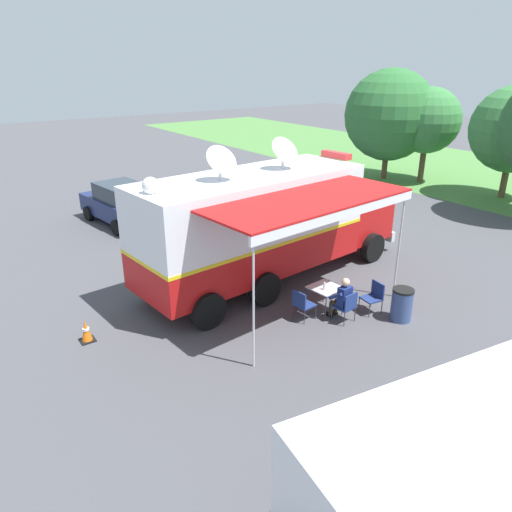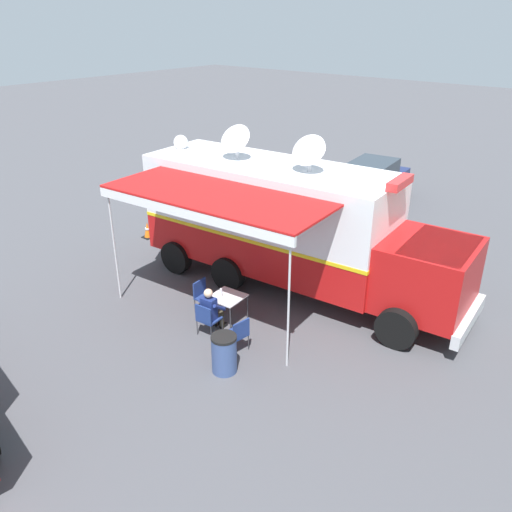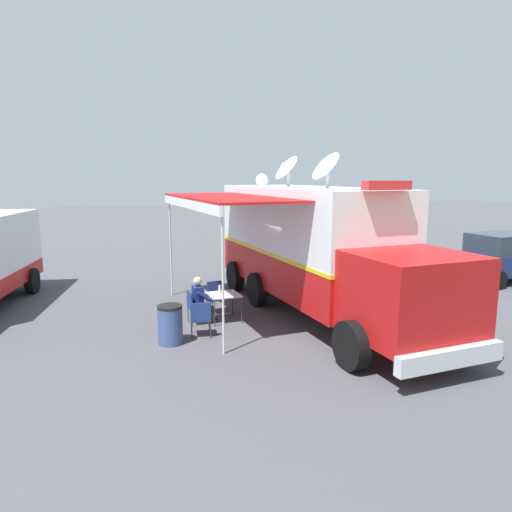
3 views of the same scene
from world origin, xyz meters
The scene contains 12 objects.
ground_plane centered at (0.00, 0.00, 0.00)m, with size 100.00×100.00×0.00m, color #47474C.
lot_stripe centered at (-2.05, -0.49, 0.00)m, with size 0.12×4.80×0.01m, color silver.
command_truck centered at (-0.03, 0.75, 1.95)m, with size 5.52×9.67×4.53m.
folding_table centered at (2.56, 0.71, 0.67)m, with size 0.87×0.87×0.73m.
water_bottle centered at (2.65, 0.59, 0.83)m, with size 0.07×0.07×0.22m.
folding_chair_at_table centered at (3.36, 0.76, 0.51)m, with size 0.52×0.52×0.87m.
folding_chair_beside_table centered at (2.58, -0.14, 0.51)m, with size 0.52×0.52×0.87m.
folding_chair_spare_by_truck centered at (3.38, 1.80, 0.51)m, with size 0.54×0.54×0.87m.
seated_responder centered at (3.17, 0.75, 0.65)m, with size 0.69×0.59×1.25m.
trash_bin centered at (4.13, 2.05, 0.46)m, with size 0.57×0.57×0.91m.
traffic_cone centered at (0.27, -5.21, 0.28)m, with size 0.36×0.36×0.58m.
car_behind_truck centered at (-8.28, -1.01, 0.88)m, with size 4.39×2.40×1.76m.
Camera 3 is at (5.19, 12.38, 3.81)m, focal length 32.53 mm.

